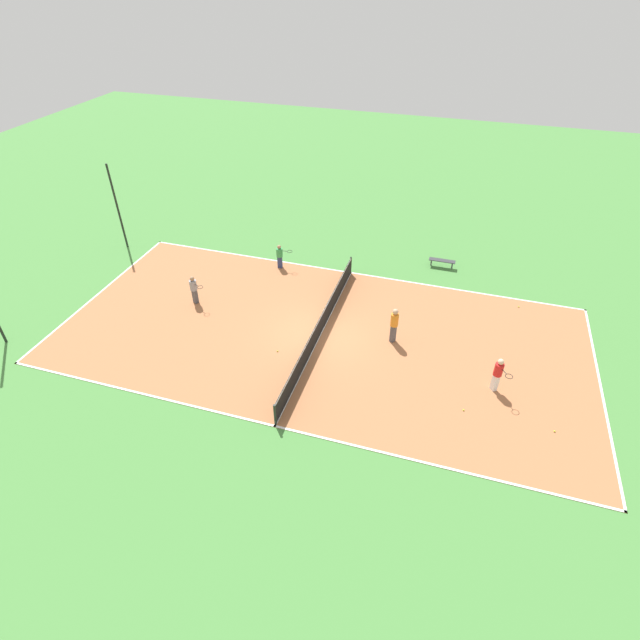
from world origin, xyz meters
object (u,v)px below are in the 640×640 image
(tennis_ball_near_net, at_px, (277,351))
(bench, at_px, (442,261))
(tennis_ball_midcourt, at_px, (555,431))
(player_far_green, at_px, (280,255))
(tennis_ball_left_sideline, at_px, (519,307))
(player_center_orange, at_px, (394,323))
(tennis_ball_far_baseline, at_px, (464,410))
(player_baseline_gray, at_px, (194,288))
(tennis_net, at_px, (320,326))
(fence_post_back_right, at_px, (117,207))
(player_coach_red, at_px, (498,373))

(tennis_ball_near_net, bearing_deg, bench, -32.67)
(tennis_ball_midcourt, bearing_deg, player_far_green, 59.86)
(tennis_ball_left_sideline, xyz_separation_m, tennis_ball_midcourt, (-8.23, -1.23, 0.00))
(player_center_orange, relative_size, tennis_ball_far_baseline, 26.75)
(bench, distance_m, tennis_ball_near_net, 11.75)
(player_baseline_gray, bearing_deg, tennis_net, 18.39)
(player_baseline_gray, distance_m, tennis_ball_far_baseline, 14.38)
(fence_post_back_right, bearing_deg, tennis_ball_left_sideline, -89.14)
(tennis_ball_left_sideline, height_order, fence_post_back_right, fence_post_back_right)
(tennis_ball_left_sideline, bearing_deg, tennis_net, 119.68)
(tennis_net, relative_size, tennis_ball_near_net, 172.97)
(player_coach_red, relative_size, tennis_ball_left_sideline, 24.34)
(tennis_ball_midcourt, bearing_deg, tennis_ball_left_sideline, 8.52)
(player_far_green, height_order, player_center_orange, player_center_orange)
(tennis_ball_far_baseline, bearing_deg, player_far_green, 53.03)
(tennis_net, xyz_separation_m, tennis_ball_near_net, (-1.77, 1.49, -0.50))
(player_coach_red, xyz_separation_m, tennis_ball_midcourt, (-1.68, -2.31, -0.91))
(player_coach_red, bearing_deg, tennis_ball_far_baseline, -73.47)
(player_coach_red, xyz_separation_m, fence_post_back_right, (6.20, 21.98, 1.63))
(player_far_green, distance_m, fence_post_back_right, 10.09)
(player_center_orange, bearing_deg, tennis_ball_left_sideline, 152.89)
(bench, relative_size, tennis_ball_far_baseline, 21.92)
(bench, bearing_deg, player_far_green, 17.65)
(player_coach_red, distance_m, tennis_ball_midcourt, 3.00)
(player_far_green, relative_size, tennis_ball_left_sideline, 21.03)
(player_baseline_gray, distance_m, tennis_ball_left_sideline, 16.70)
(tennis_ball_near_net, xyz_separation_m, tennis_ball_midcourt, (-1.28, -11.82, 0.00))
(bench, xyz_separation_m, player_baseline_gray, (-7.45, 11.81, 0.53))
(player_coach_red, relative_size, tennis_ball_far_baseline, 24.34)
(tennis_net, xyz_separation_m, player_center_orange, (0.57, -3.39, 0.52))
(tennis_ball_left_sideline, relative_size, tennis_ball_midcourt, 1.00)
(player_center_orange, relative_size, tennis_ball_left_sideline, 26.75)
(tennis_net, relative_size, player_far_green, 8.23)
(player_center_orange, relative_size, fence_post_back_right, 0.35)
(tennis_ball_near_net, distance_m, fence_post_back_right, 14.33)
(player_far_green, bearing_deg, player_baseline_gray, -129.79)
(tennis_net, bearing_deg, tennis_ball_near_net, 139.79)
(tennis_net, relative_size, bench, 7.89)
(player_center_orange, height_order, player_baseline_gray, player_center_orange)
(tennis_ball_near_net, bearing_deg, player_baseline_gray, 65.96)
(player_far_green, distance_m, tennis_ball_left_sideline, 13.15)
(tennis_net, bearing_deg, tennis_ball_midcourt, -106.42)
(player_coach_red, bearing_deg, bench, 159.76)
(fence_post_back_right, bearing_deg, player_coach_red, -105.76)
(tennis_net, height_order, tennis_ball_midcourt, tennis_net)
(player_far_green, height_order, fence_post_back_right, fence_post_back_right)
(tennis_net, height_order, player_far_green, player_far_green)
(player_baseline_gray, bearing_deg, tennis_ball_far_baseline, 9.29)
(tennis_ball_near_net, bearing_deg, tennis_ball_midcourt, -96.17)
(player_baseline_gray, xyz_separation_m, fence_post_back_right, (4.16, 6.99, 1.69))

